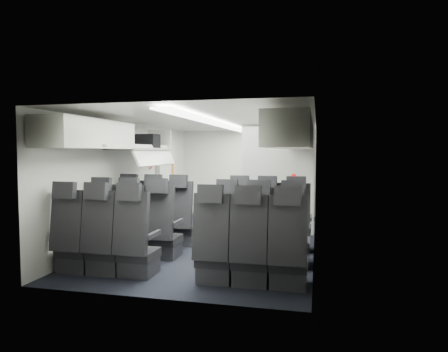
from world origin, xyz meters
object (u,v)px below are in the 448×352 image
at_px(carry_on_bag, 147,141).
at_px(seat_row_mid, 196,234).
at_px(flight_attendant, 251,187).
at_px(boarding_door, 166,181).
at_px(seat_row_rear, 174,248).
at_px(seat_row_front, 211,223).
at_px(galley_unit, 284,179).

bearing_deg(carry_on_bag, seat_row_mid, -40.96).
bearing_deg(flight_attendant, boarding_door, 80.09).
bearing_deg(carry_on_bag, seat_row_rear, -54.53).
distance_m(seat_row_front, galley_unit, 3.43).
distance_m(seat_row_mid, seat_row_rear, 0.90).
height_order(galley_unit, boarding_door, galley_unit).
xyz_separation_m(flight_attendant, carry_on_bag, (-1.70, -1.83, 0.98)).
height_order(boarding_door, carry_on_bag, carry_on_bag).
bearing_deg(seat_row_front, carry_on_bag, 159.91).
bearing_deg(seat_row_mid, seat_row_rear, -90.00).
height_order(seat_row_front, seat_row_mid, same).
height_order(seat_row_mid, galley_unit, galley_unit).
bearing_deg(seat_row_rear, seat_row_front, 90.00).
relative_size(galley_unit, boarding_door, 1.02).
distance_m(galley_unit, flight_attendant, 1.13).
bearing_deg(seat_row_mid, carry_on_bag, 134.69).
height_order(seat_row_mid, seat_row_rear, same).
height_order(seat_row_rear, boarding_door, boarding_door).
height_order(seat_row_mid, flight_attendant, flight_attendant).
bearing_deg(boarding_door, flight_attendant, 7.42).
distance_m(seat_row_rear, galley_unit, 5.17).
distance_m(seat_row_rear, carry_on_bag, 3.05).
relative_size(boarding_door, flight_attendant, 1.12).
height_order(galley_unit, flight_attendant, galley_unit).
relative_size(seat_row_front, carry_on_bag, 7.73).
relative_size(seat_row_front, seat_row_rear, 1.00).
xyz_separation_m(seat_row_front, seat_row_mid, (0.00, -0.90, 0.00)).
height_order(seat_row_front, carry_on_bag, carry_on_bag).
distance_m(seat_row_front, seat_row_mid, 0.90).
bearing_deg(carry_on_bag, flight_attendant, 51.44).
bearing_deg(seat_row_mid, galley_unit, 77.12).
distance_m(seat_row_rear, flight_attendant, 4.17).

